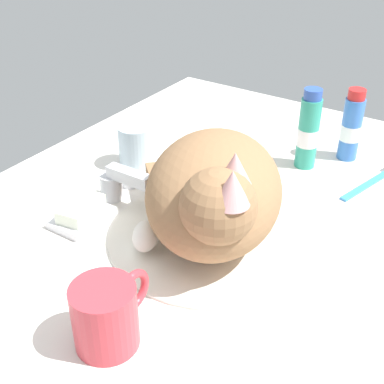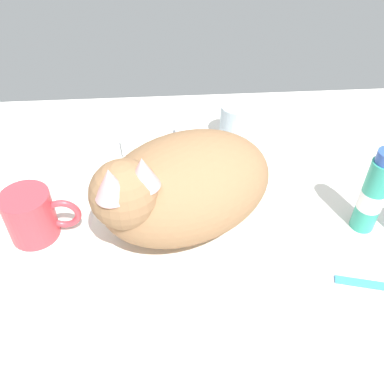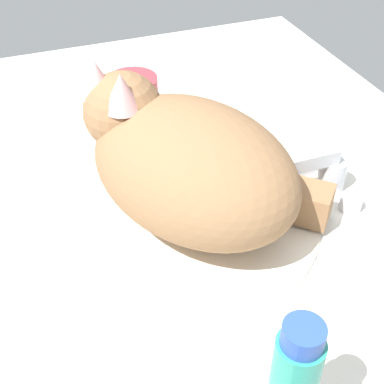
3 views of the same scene
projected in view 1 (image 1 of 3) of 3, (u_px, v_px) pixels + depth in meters
ground_plane at (213, 245)px, 77.84cm from camera, size 110.00×82.50×3.00cm
sink_basin at (213, 235)px, 76.84cm from camera, size 30.57×30.57×0.83cm
faucet at (116, 186)px, 84.18cm from camera, size 12.16×9.64×6.31cm
cat at (213, 192)px, 71.62cm from camera, size 32.05×30.40×17.32cm
coffee_mug at (107, 315)px, 58.19cm from camera, size 11.31×7.37×8.00cm
rinse_cup at (136, 146)px, 93.57cm from camera, size 6.23×6.23×7.66cm
soap_dish at (82, 218)px, 80.22cm from camera, size 9.00×6.40×1.20cm
soap_bar at (81, 209)px, 79.36cm from camera, size 8.04×5.24×2.05cm
toothpaste_bottle at (308, 131)px, 91.91cm from camera, size 3.73×3.73×14.53cm
mouthwash_bottle at (351, 127)px, 94.79cm from camera, size 3.66×3.66×13.34cm
toothbrush at (374, 179)px, 90.18cm from camera, size 15.77×5.39×1.60cm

